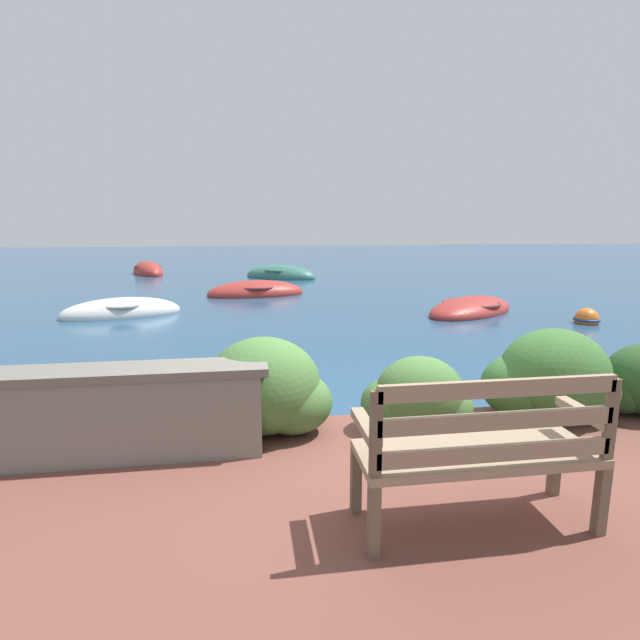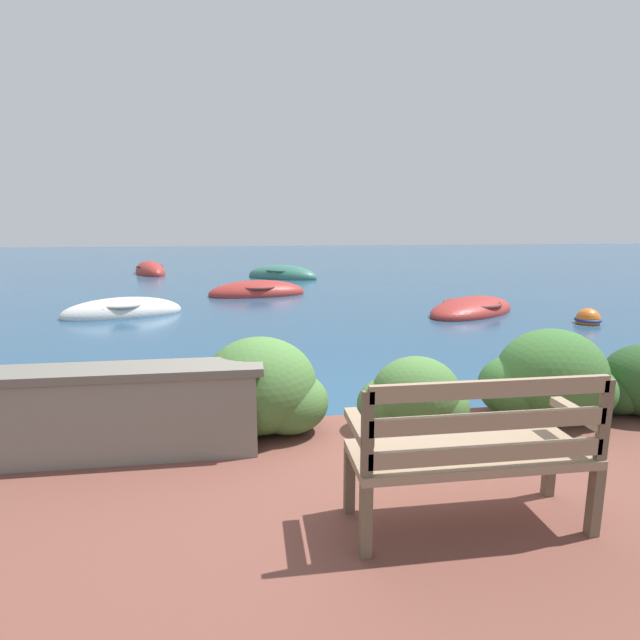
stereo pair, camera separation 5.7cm
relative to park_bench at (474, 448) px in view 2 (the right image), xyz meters
The scene contains 13 objects.
ground_plane 1.97m from the park_bench, 105.35° to the left, with size 80.00×80.00×0.00m.
park_bench is the anchor object (origin of this frame).
stone_wall 2.61m from the park_bench, 152.23° to the left, with size 2.38×0.39×0.68m.
hedge_clump_left 2.60m from the park_bench, 145.96° to the left, with size 0.74×0.54×0.51m.
hedge_clump_centre 1.92m from the park_bench, 127.21° to the left, with size 1.17×0.84×0.80m.
hedge_clump_right 1.39m from the park_bench, 84.78° to the left, with size 0.92×0.67×0.63m.
hedge_clump_far_right 2.01m from the park_bench, 46.57° to the left, with size 1.18×0.85×0.80m.
rowboat_nearest 8.57m from the park_bench, 65.04° to the left, with size 2.89×2.58×0.60m.
rowboat_mid 9.38m from the park_bench, 114.52° to the left, with size 2.62×1.71×0.66m.
rowboat_far 11.24m from the park_bench, 95.08° to the left, with size 2.79×1.63×0.70m.
rowboat_outer 15.38m from the park_bench, 90.10° to the left, with size 2.89×2.44×0.83m.
rowboat_distant 18.35m from the park_bench, 105.80° to the left, with size 1.90×2.84×0.86m.
mooring_buoy 8.25m from the park_bench, 49.74° to the left, with size 0.49×0.49×0.45m.
Camera 2 is at (-0.72, -4.18, 1.92)m, focal length 28.00 mm.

